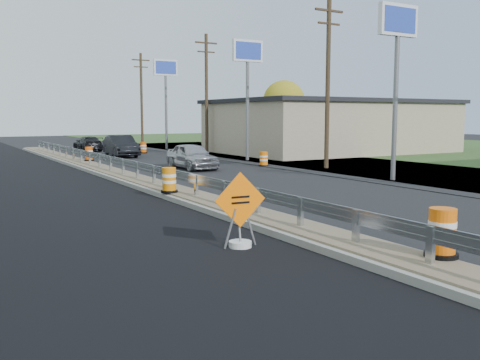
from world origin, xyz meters
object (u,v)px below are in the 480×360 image
barrel_shoulder_near (264,159)px  barrel_shoulder_far (143,148)px  car_silver (192,156)px  barrel_median_mid (169,180)px  caution_sign (240,229)px  car_dark_far (88,144)px  barrel_median_far (89,154)px  car_dark_mid (121,146)px  barrel_median_near (442,234)px

barrel_shoulder_near → barrel_shoulder_far: 14.61m
barrel_shoulder_far → car_silver: (-2.15, -13.74, 0.30)m
barrel_median_mid → barrel_shoulder_near: bearing=42.3°
barrel_median_mid → car_silver: bearing=60.6°
barrel_shoulder_far → caution_sign: bearing=-106.2°
barrel_shoulder_near → car_dark_far: size_ratio=0.20×
caution_sign → car_dark_far: caution_sign is taller
caution_sign → car_silver: (6.83, 17.07, 0.29)m
barrel_median_mid → car_silver: (5.40, 9.58, 0.06)m
barrel_median_mid → caution_sign: bearing=-100.8°
barrel_median_far → barrel_shoulder_near: 10.73m
barrel_median_far → barrel_shoulder_far: size_ratio=0.96×
barrel_median_mid → car_dark_far: (4.41, 28.29, -0.04)m
barrel_median_mid → car_dark_mid: (4.85, 20.64, 0.12)m
caution_sign → car_dark_far: 36.25m
barrel_median_far → car_silver: car_silver is taller
barrel_median_mid → car_dark_far: bearing=81.1°
barrel_median_mid → barrel_shoulder_far: size_ratio=1.01×
barrel_median_near → barrel_median_far: (0.00, 26.11, -0.05)m
caution_sign → barrel_shoulder_far: caution_sign is taller
barrel_median_mid → car_dark_mid: size_ratio=0.19×
barrel_median_far → car_dark_mid: 6.59m
barrel_median_mid → barrel_shoulder_far: 24.52m
caution_sign → barrel_shoulder_near: (11.18, 16.37, -0.02)m
barrel_median_far → car_silver: (4.30, -5.64, 0.09)m
barrel_shoulder_near → car_dark_mid: bearing=112.6°
barrel_median_near → car_dark_far: bearing=85.2°
barrel_median_mid → car_silver: size_ratio=0.21×
barrel_median_mid → barrel_median_far: 15.26m
caution_sign → barrel_median_mid: bearing=83.6°
caution_sign → car_dark_far: bearing=85.2°
barrel_median_far → caution_sign: bearing=-96.4°
car_dark_far → caution_sign: bearing=81.4°
barrel_shoulder_far → car_dark_far: size_ratio=0.21×
caution_sign → barrel_shoulder_far: 32.10m
barrel_median_near → barrel_median_mid: barrel_median_near is taller
barrel_median_near → barrel_median_far: bearing=90.0°
barrel_median_near → barrel_shoulder_near: barrel_median_near is taller
caution_sign → car_dark_far: (5.84, 35.78, 0.19)m
barrel_median_far → car_dark_far: car_dark_far is taller
car_dark_mid → barrel_median_mid: bearing=-100.0°
barrel_shoulder_near → car_silver: bearing=170.8°
barrel_shoulder_near → car_silver: (-4.35, 0.70, 0.31)m
caution_sign → barrel_median_near: caution_sign is taller
barrel_shoulder_near → car_dark_far: bearing=105.4°
barrel_median_far → barrel_median_mid: bearing=-94.1°
car_dark_far → barrel_median_far: bearing=76.4°
car_silver → barrel_shoulder_near: bearing=-8.6°
car_dark_mid → barrel_shoulder_near: bearing=-64.2°
barrel_median_far → car_dark_mid: car_dark_mid is taller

